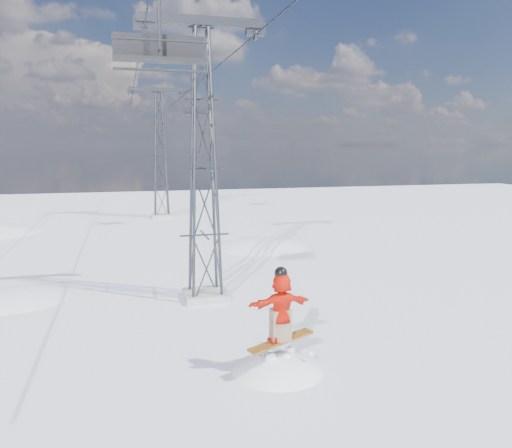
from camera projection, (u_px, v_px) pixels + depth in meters
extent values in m
plane|color=white|center=(223.00, 388.00, 13.37)|extent=(120.00, 120.00, 0.00)
sphere|color=white|center=(261.00, 385.00, 33.55)|extent=(20.00, 20.00, 20.00)
sphere|color=white|center=(4.00, 365.00, 38.72)|extent=(22.00, 22.00, 22.00)
cube|color=#999999|center=(206.00, 295.00, 21.19)|extent=(1.80, 1.80, 0.30)
cube|color=#2D2F34|center=(201.00, 21.00, 19.46)|extent=(5.00, 0.35, 0.35)
cube|color=#2D2F34|center=(144.00, 23.00, 18.94)|extent=(0.80, 0.25, 0.50)
cube|color=#2D2F34|center=(256.00, 30.00, 20.04)|extent=(0.80, 0.25, 0.50)
cube|color=#999999|center=(162.00, 216.00, 45.07)|extent=(1.80, 1.80, 0.30)
cube|color=#2D2F34|center=(158.00, 90.00, 43.34)|extent=(5.00, 0.35, 0.35)
cube|color=#2D2F34|center=(132.00, 91.00, 42.82)|extent=(0.80, 0.25, 0.50)
cube|color=#2D2F34|center=(184.00, 93.00, 43.93)|extent=(0.80, 0.25, 0.50)
cylinder|color=black|center=(136.00, 71.00, 29.96)|extent=(0.06, 51.00, 0.06)
cylinder|color=black|center=(209.00, 74.00, 31.06)|extent=(0.06, 51.00, 0.06)
sphere|color=white|center=(277.00, 426.00, 14.69)|extent=(4.40, 4.40, 4.40)
cube|color=orange|center=(281.00, 341.00, 13.97)|extent=(2.03, 0.96, 0.28)
imported|color=red|center=(281.00, 307.00, 13.82)|extent=(1.84, 0.71, 1.95)
cube|color=#7B654C|center=(281.00, 325.00, 13.90)|extent=(0.58, 0.46, 0.90)
sphere|color=black|center=(282.00, 274.00, 13.67)|extent=(0.36, 0.36, 0.36)
cylinder|color=black|center=(159.00, 6.00, 11.62)|extent=(0.09, 0.09, 2.41)
cube|color=black|center=(160.00, 60.00, 11.80)|extent=(2.19, 0.49, 0.09)
cube|color=black|center=(159.00, 47.00, 11.98)|extent=(2.19, 0.07, 0.60)
cylinder|color=black|center=(162.00, 70.00, 11.59)|extent=(2.19, 0.07, 0.07)
cylinder|color=black|center=(161.00, 40.00, 11.43)|extent=(2.19, 0.05, 0.05)
cylinder|color=black|center=(195.00, 100.00, 37.35)|extent=(0.08, 0.08, 2.09)
cube|color=black|center=(195.00, 114.00, 37.52)|extent=(1.90, 0.43, 0.08)
cube|color=black|center=(195.00, 111.00, 37.67)|extent=(1.90, 0.06, 0.52)
cylinder|color=black|center=(196.00, 117.00, 37.33)|extent=(1.90, 0.06, 0.06)
cylinder|color=black|center=(196.00, 110.00, 37.19)|extent=(1.90, 0.05, 0.05)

